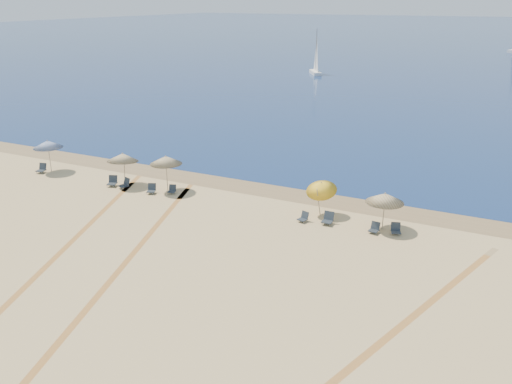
# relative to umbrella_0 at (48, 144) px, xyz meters

# --- Properties ---
(ocean) EXTENTS (500.00, 500.00, 0.00)m
(ocean) POSITION_rel_umbrella_0_xyz_m (17.86, 204.56, -2.15)
(ocean) COLOR #0C2151
(ocean) RESTS_ON ground
(wet_sand) EXTENTS (500.00, 500.00, 0.00)m
(wet_sand) POSITION_rel_umbrella_0_xyz_m (17.86, 3.56, -2.16)
(wet_sand) COLOR olive
(wet_sand) RESTS_ON ground
(umbrella_0) EXTENTS (2.20, 2.20, 2.50)m
(umbrella_0) POSITION_rel_umbrella_0_xyz_m (0.00, 0.00, 0.00)
(umbrella_0) COLOR gray
(umbrella_0) RESTS_ON ground
(umbrella_1) EXTENTS (2.21, 2.24, 2.42)m
(umbrella_1) POSITION_rel_umbrella_0_xyz_m (7.17, -0.01, -0.11)
(umbrella_1) COLOR gray
(umbrella_1) RESTS_ON ground
(umbrella_2) EXTENTS (2.20, 2.20, 2.55)m
(umbrella_2) POSITION_rel_umbrella_0_xyz_m (10.63, 0.33, 0.05)
(umbrella_2) COLOR gray
(umbrella_2) RESTS_ON ground
(umbrella_3) EXTENTS (1.89, 1.95, 2.48)m
(umbrella_3) POSITION_rel_umbrella_0_xyz_m (21.68, 0.75, -0.32)
(umbrella_3) COLOR gray
(umbrella_3) RESTS_ON ground
(umbrella_4) EXTENTS (2.19, 2.19, 2.25)m
(umbrella_4) POSITION_rel_umbrella_0_xyz_m (25.63, 0.40, -0.25)
(umbrella_4) COLOR gray
(umbrella_4) RESTS_ON ground
(chair_0) EXTENTS (0.71, 0.79, 0.71)m
(chair_0) POSITION_rel_umbrella_0_xyz_m (-0.41, -0.53, -1.85)
(chair_0) COLOR #1E252D
(chair_0) RESTS_ON ground
(chair_1) EXTENTS (0.83, 0.89, 0.74)m
(chair_1) POSITION_rel_umbrella_0_xyz_m (6.52, -0.56, -1.84)
(chair_1) COLOR #1E252D
(chair_1) RESTS_ON ground
(chair_2) EXTENTS (0.79, 0.86, 0.72)m
(chair_2) POSITION_rel_umbrella_0_xyz_m (7.64, -0.56, -1.84)
(chair_2) COLOR #1E252D
(chair_2) RESTS_ON ground
(chair_3) EXTENTS (0.75, 0.80, 0.66)m
(chair_3) POSITION_rel_umbrella_0_xyz_m (9.95, -0.59, -1.87)
(chair_3) COLOR #1E252D
(chair_3) RESTS_ON ground
(chair_4) EXTENTS (0.63, 0.69, 0.59)m
(chair_4) POSITION_rel_umbrella_0_xyz_m (11.24, -0.01, -1.90)
(chair_4) COLOR #1E252D
(chair_4) RESTS_ON ground
(chair_5) EXTENTS (0.64, 0.70, 0.60)m
(chair_5) POSITION_rel_umbrella_0_xyz_m (21.12, -0.62, -1.90)
(chair_5) COLOR #1E252D
(chair_5) RESTS_ON ground
(chair_6) EXTENTS (0.60, 0.71, 0.73)m
(chair_6) POSITION_rel_umbrella_0_xyz_m (22.55, -0.31, -1.84)
(chair_6) COLOR #1E252D
(chair_6) RESTS_ON ground
(chair_7) EXTENTS (0.59, 0.66, 0.62)m
(chair_7) POSITION_rel_umbrella_0_xyz_m (25.35, -0.35, -1.89)
(chair_7) COLOR #1E252D
(chair_7) RESTS_ON ground
(chair_8) EXTENTS (0.70, 0.76, 0.64)m
(chair_8) POSITION_rel_umbrella_0_xyz_m (26.48, 0.02, -1.88)
(chair_8) COLOR #1E252D
(chair_8) RESTS_ON ground
(sailboat_3) EXTENTS (3.71, 5.11, 7.66)m
(sailboat_3) POSITION_rel_umbrella_0_xyz_m (-0.34, 61.32, 0.16)
(sailboat_3) COLOR white
(sailboat_3) RESTS_ON ocean
(tire_tracks) EXTENTS (52.37, 40.97, 0.00)m
(tire_tracks) POSITION_rel_umbrella_0_xyz_m (17.58, -10.70, -2.16)
(tire_tracks) COLOR tan
(tire_tracks) RESTS_ON ground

